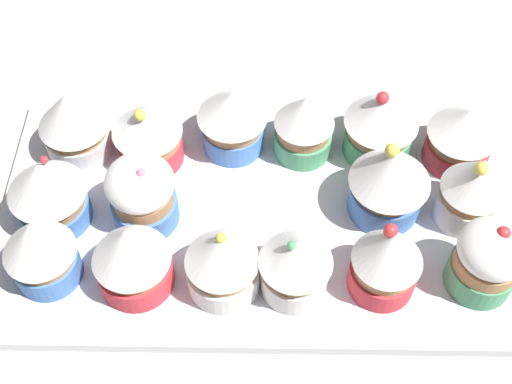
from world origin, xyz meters
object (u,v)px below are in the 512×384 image
object	(u,v)px
baking_tray	(256,216)
cupcake_2	(299,124)
cupcake_4	(142,133)
cupcake_15	(34,251)
cupcake_1	(376,123)
cupcake_3	(227,119)
cupcake_13	(216,262)
cupcake_11	(381,260)
cupcake_9	(42,191)
cupcake_8	(136,193)
cupcake_5	(68,123)
cupcake_12	(289,264)
cupcake_14	(125,257)
cupcake_6	(468,191)
cupcake_7	(384,179)
cupcake_10	(482,259)
cupcake_0	(457,135)

from	to	relation	value
baking_tray	cupcake_2	distance (cm)	9.01
cupcake_4	cupcake_15	distance (cm)	14.20
cupcake_15	cupcake_1	bearing A→B (deg)	-154.15
cupcake_3	cupcake_1	bearing A→B (deg)	178.07
cupcake_3	cupcake_13	xyz separation A→B (cm)	(0.29, 14.64, -0.12)
cupcake_4	cupcake_11	distance (cm)	23.66
cupcake_13	cupcake_9	bearing A→B (deg)	-23.28
cupcake_8	cupcake_13	size ratio (longest dim) A/B	1.02
cupcake_5	cupcake_12	world-z (taller)	cupcake_5
baking_tray	cupcake_13	world-z (taller)	cupcake_13
cupcake_11	cupcake_14	bearing A→B (deg)	-0.24
cupcake_3	cupcake_8	world-z (taller)	cupcake_8
cupcake_8	cupcake_14	xyz separation A→B (cm)	(0.12, 6.14, 0.14)
cupcake_12	cupcake_6	bearing A→B (deg)	-154.76
cupcake_5	baking_tray	bearing A→B (deg)	157.83
cupcake_12	cupcake_7	bearing A→B (deg)	-135.43
cupcake_7	cupcake_9	size ratio (longest dim) A/B	1.11
cupcake_9	cupcake_10	world-z (taller)	same
cupcake_5	cupcake_14	size ratio (longest dim) A/B	1.00
cupcake_12	cupcake_15	world-z (taller)	same
baking_tray	cupcake_6	distance (cm)	18.04
cupcake_13	cupcake_2	bearing A→B (deg)	-115.40
cupcake_1	cupcake_13	xyz separation A→B (cm)	(13.52, 14.19, -0.21)
cupcake_6	cupcake_10	distance (cm)	6.29
cupcake_3	cupcake_14	bearing A→B (deg)	63.05
cupcake_13	cupcake_0	bearing A→B (deg)	-147.29
cupcake_0	cupcake_3	distance (cm)	20.40
cupcake_7	cupcake_10	world-z (taller)	cupcake_7
baking_tray	cupcake_0	distance (cm)	19.17
baking_tray	cupcake_10	world-z (taller)	cupcake_10
baking_tray	cupcake_5	size ratio (longest dim) A/B	6.26
cupcake_9	cupcake_10	size ratio (longest dim) A/B	1.01
cupcake_0	cupcake_8	size ratio (longest dim) A/B	0.88
cupcake_3	cupcake_6	world-z (taller)	cupcake_6
cupcake_3	cupcake_6	bearing A→B (deg)	158.67
cupcake_0	cupcake_6	world-z (taller)	cupcake_6
cupcake_1	cupcake_9	size ratio (longest dim) A/B	1.01
cupcake_8	cupcake_9	world-z (taller)	same
cupcake_11	cupcake_15	bearing A→B (deg)	-1.25
baking_tray	cupcake_2	size ratio (longest dim) A/B	6.55
cupcake_3	cupcake_14	size ratio (longest dim) A/B	0.93
cupcake_4	cupcake_5	bearing A→B (deg)	-7.02
cupcake_9	cupcake_12	xyz separation A→B (cm)	(-20.32, 6.53, -0.18)
cupcake_1	cupcake_14	distance (cm)	24.85
cupcake_5	cupcake_8	size ratio (longest dim) A/B	0.99
cupcake_10	cupcake_12	size ratio (longest dim) A/B	1.04
cupcake_0	cupcake_11	distance (cm)	15.37
cupcake_2	cupcake_8	distance (cm)	15.65
cupcake_14	cupcake_7	bearing A→B (deg)	-160.27
cupcake_9	baking_tray	bearing A→B (deg)	-177.74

